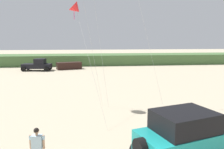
# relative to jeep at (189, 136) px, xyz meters

# --- Properties ---
(dune_ridge) EXTENTS (90.00, 7.59, 2.03)m
(dune_ridge) POSITION_rel_jeep_xyz_m (-7.94, 38.01, -0.18)
(dune_ridge) COLOR #4C703D
(dune_ridge) RESTS_ON ground_plane
(jeep) EXTENTS (5.02, 3.47, 2.26)m
(jeep) POSITION_rel_jeep_xyz_m (0.00, 0.00, 0.00)
(jeep) COLOR teal
(jeep) RESTS_ON ground_plane
(person_watching) EXTENTS (0.62, 0.34, 1.67)m
(person_watching) POSITION_rel_jeep_xyz_m (-6.06, 0.42, -0.26)
(person_watching) COLOR tan
(person_watching) RESTS_ON ground_plane
(distant_pickup) EXTENTS (4.78, 2.82, 1.98)m
(distant_pickup) POSITION_rel_jeep_xyz_m (-12.06, 29.23, -0.26)
(distant_pickup) COLOR black
(distant_pickup) RESTS_ON ground_plane
(distant_sedan) EXTENTS (4.50, 2.77, 1.20)m
(distant_sedan) POSITION_rel_jeep_xyz_m (-7.06, 30.55, -0.60)
(distant_sedan) COLOR black
(distant_sedan) RESTS_ON ground_plane
(kite_purple_stunt) EXTENTS (2.46, 6.38, 7.90)m
(kite_purple_stunt) POSITION_rel_jeep_xyz_m (-4.77, 9.38, 6.17)
(kite_purple_stunt) COLOR red
(kite_purple_stunt) RESTS_ON ground_plane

